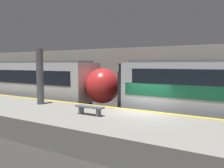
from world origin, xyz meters
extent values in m
plane|color=#33302D|center=(0.00, 0.00, 0.00)|extent=(120.00, 120.00, 0.00)
cube|color=gray|center=(0.00, -2.30, 0.56)|extent=(40.00, 4.60, 1.12)
cube|color=gold|center=(0.00, -0.15, 1.13)|extent=(40.00, 0.30, 0.01)
cube|color=#B2AD9E|center=(0.00, 6.42, 2.53)|extent=(50.00, 0.15, 5.06)
cylinder|color=#56565B|center=(-6.31, -1.41, 2.85)|extent=(0.43, 0.43, 3.45)
cube|color=black|center=(-13.47, 2.24, 0.37)|extent=(15.42, 2.35, 0.74)
cube|color=silver|center=(-13.47, 2.24, 2.23)|extent=(16.77, 2.87, 2.99)
cube|color=#4C4C51|center=(-13.47, 2.24, 3.81)|extent=(16.10, 2.01, 0.16)
cube|color=black|center=(-13.47, 0.80, 2.59)|extent=(15.42, 0.02, 1.08)
ellipsoid|color=red|center=(-3.98, 2.24, 2.08)|extent=(2.42, 2.64, 2.51)
sphere|color=#F2EFCC|center=(-3.03, 2.24, 1.63)|extent=(0.20, 0.20, 0.20)
cube|color=black|center=(-1.90, 2.24, 1.99)|extent=(0.25, 2.81, 2.39)
cube|color=black|center=(-1.90, 2.24, 3.19)|extent=(0.25, 2.52, 0.96)
sphere|color=#EA4C42|center=(-2.06, 1.60, 1.57)|extent=(0.18, 0.18, 0.18)
sphere|color=#EA4C42|center=(-2.06, 2.89, 1.57)|extent=(0.18, 0.18, 0.18)
cube|color=slate|center=(-2.44, -2.29, 1.33)|extent=(0.10, 0.32, 0.41)
cube|color=slate|center=(-1.39, -2.29, 1.33)|extent=(0.10, 0.32, 0.41)
cube|color=slate|center=(-1.91, -2.29, 1.53)|extent=(1.50, 0.40, 0.08)
camera|label=1|loc=(4.30, -10.99, 3.64)|focal=35.00mm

